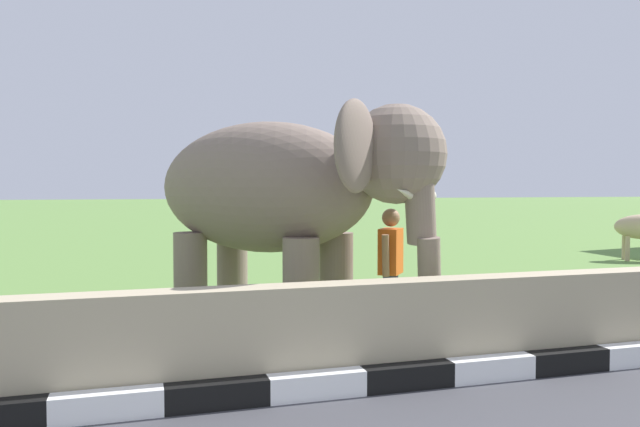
{
  "coord_description": "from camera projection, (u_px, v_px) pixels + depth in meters",
  "views": [
    {
      "loc": [
        -0.56,
        -1.63,
        1.91
      ],
      "look_at": [
        1.64,
        5.7,
        1.6
      ],
      "focal_mm": 34.56,
      "sensor_mm": 36.0,
      "label": 1
    }
  ],
  "objects": [
    {
      "name": "striped_curb",
      "position": [
        164.0,
        400.0,
        5.2
      ],
      "size": [
        16.2,
        0.2,
        0.24
      ],
      "color": "white",
      "rests_on": "ground_plane"
    },
    {
      "name": "barrier_parapet",
      "position": [
        404.0,
        330.0,
        6.15
      ],
      "size": [
        28.0,
        0.36,
        1.0
      ],
      "primitive_type": "cube",
      "color": "tan",
      "rests_on": "ground_plane"
    },
    {
      "name": "elephant",
      "position": [
        287.0,
        191.0,
        7.87
      ],
      "size": [
        3.82,
        3.85,
        2.89
      ],
      "color": "#7F6B5F",
      "rests_on": "ground_plane"
    },
    {
      "name": "person_handler",
      "position": [
        391.0,
        265.0,
        7.87
      ],
      "size": [
        0.46,
        0.56,
        1.66
      ],
      "color": "navy",
      "rests_on": "ground_plane"
    }
  ]
}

